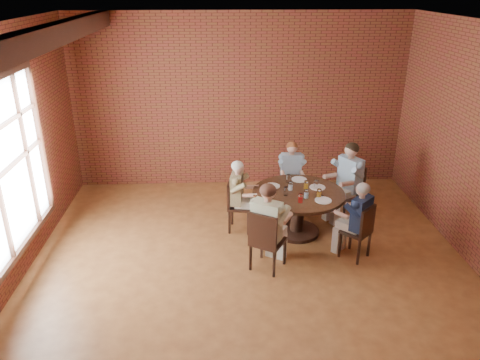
{
  "coord_description": "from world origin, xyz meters",
  "views": [
    {
      "loc": [
        -0.44,
        -5.49,
        3.89
      ],
      "look_at": [
        -0.12,
        1.0,
        1.11
      ],
      "focal_mm": 35.0,
      "sensor_mm": 36.0,
      "label": 1
    }
  ],
  "objects_px": {
    "chair_b": "(290,180)",
    "diner_b": "(291,175)",
    "chair_c": "(236,203)",
    "diner_c": "(240,196)",
    "chair_e": "(360,230)",
    "diner_e": "(357,221)",
    "smartphone": "(322,197)",
    "diner_a": "(347,181)",
    "dining_table": "(298,204)",
    "diner_d": "(268,227)",
    "chair_a": "(350,189)",
    "chair_d": "(266,239)"
  },
  "relations": [
    {
      "from": "diner_e",
      "to": "diner_d",
      "type": "bearing_deg",
      "value": -35.4
    },
    {
      "from": "diner_b",
      "to": "diner_e",
      "type": "height_order",
      "value": "diner_b"
    },
    {
      "from": "diner_a",
      "to": "chair_b",
      "type": "distance_m",
      "value": 1.08
    },
    {
      "from": "diner_b",
      "to": "diner_c",
      "type": "height_order",
      "value": "diner_b"
    },
    {
      "from": "chair_a",
      "to": "diner_a",
      "type": "relative_size",
      "value": 0.7
    },
    {
      "from": "chair_d",
      "to": "diner_e",
      "type": "bearing_deg",
      "value": -136.95
    },
    {
      "from": "smartphone",
      "to": "diner_a",
      "type": "bearing_deg",
      "value": 50.51
    },
    {
      "from": "diner_a",
      "to": "smartphone",
      "type": "bearing_deg",
      "value": -68.21
    },
    {
      "from": "diner_d",
      "to": "chair_d",
      "type": "bearing_deg",
      "value": 90.0
    },
    {
      "from": "diner_c",
      "to": "chair_d",
      "type": "height_order",
      "value": "diner_c"
    },
    {
      "from": "diner_a",
      "to": "diner_d",
      "type": "height_order",
      "value": "diner_a"
    },
    {
      "from": "diner_b",
      "to": "chair_e",
      "type": "xyz_separation_m",
      "value": [
        0.77,
        -1.83,
        -0.14
      ]
    },
    {
      "from": "diner_e",
      "to": "diner_b",
      "type": "bearing_deg",
      "value": -112.88
    },
    {
      "from": "chair_b",
      "to": "diner_d",
      "type": "distance_m",
      "value": 2.18
    },
    {
      "from": "diner_e",
      "to": "dining_table",
      "type": "bearing_deg",
      "value": -90.0
    },
    {
      "from": "diner_c",
      "to": "chair_e",
      "type": "bearing_deg",
      "value": -109.17
    },
    {
      "from": "chair_c",
      "to": "diner_d",
      "type": "bearing_deg",
      "value": -150.08
    },
    {
      "from": "chair_b",
      "to": "smartphone",
      "type": "distance_m",
      "value": 1.37
    },
    {
      "from": "diner_c",
      "to": "diner_d",
      "type": "bearing_deg",
      "value": -153.02
    },
    {
      "from": "chair_a",
      "to": "chair_d",
      "type": "xyz_separation_m",
      "value": [
        -1.65,
        -1.63,
        -0.01
      ]
    },
    {
      "from": "smartphone",
      "to": "diner_e",
      "type": "bearing_deg",
      "value": -53.13
    },
    {
      "from": "chair_a",
      "to": "smartphone",
      "type": "relative_size",
      "value": 7.41
    },
    {
      "from": "diner_a",
      "to": "diner_e",
      "type": "height_order",
      "value": "diner_a"
    },
    {
      "from": "dining_table",
      "to": "diner_d",
      "type": "xyz_separation_m",
      "value": [
        -0.59,
        -0.98,
        0.14
      ]
    },
    {
      "from": "chair_e",
      "to": "smartphone",
      "type": "bearing_deg",
      "value": -96.47
    },
    {
      "from": "dining_table",
      "to": "chair_b",
      "type": "xyz_separation_m",
      "value": [
        0.04,
        1.09,
        -0.04
      ]
    },
    {
      "from": "chair_e",
      "to": "smartphone",
      "type": "distance_m",
      "value": 0.8
    },
    {
      "from": "chair_a",
      "to": "diner_b",
      "type": "relative_size",
      "value": 0.78
    },
    {
      "from": "chair_e",
      "to": "diner_e",
      "type": "relative_size",
      "value": 0.72
    },
    {
      "from": "chair_c",
      "to": "smartphone",
      "type": "xyz_separation_m",
      "value": [
        1.34,
        -0.4,
        0.27
      ]
    },
    {
      "from": "chair_a",
      "to": "diner_e",
      "type": "height_order",
      "value": "diner_e"
    },
    {
      "from": "smartphone",
      "to": "chair_d",
      "type": "bearing_deg",
      "value": -139.91
    },
    {
      "from": "dining_table",
      "to": "diner_c",
      "type": "height_order",
      "value": "diner_c"
    },
    {
      "from": "diner_a",
      "to": "diner_e",
      "type": "bearing_deg",
      "value": -37.4
    },
    {
      "from": "dining_table",
      "to": "chair_c",
      "type": "bearing_deg",
      "value": 169.83
    },
    {
      "from": "diner_c",
      "to": "chair_e",
      "type": "distance_m",
      "value": 2.0
    },
    {
      "from": "dining_table",
      "to": "chair_a",
      "type": "height_order",
      "value": "chair_a"
    },
    {
      "from": "chair_e",
      "to": "smartphone",
      "type": "relative_size",
      "value": 6.77
    },
    {
      "from": "chair_b",
      "to": "diner_b",
      "type": "height_order",
      "value": "diner_b"
    },
    {
      "from": "chair_b",
      "to": "chair_d",
      "type": "distance_m",
      "value": 2.26
    },
    {
      "from": "dining_table",
      "to": "diner_b",
      "type": "bearing_deg",
      "value": 87.8
    },
    {
      "from": "chair_a",
      "to": "chair_e",
      "type": "xyz_separation_m",
      "value": [
        -0.21,
        -1.38,
        -0.04
      ]
    },
    {
      "from": "chair_c",
      "to": "diner_d",
      "type": "xyz_separation_m",
      "value": [
        0.42,
        -1.16,
        0.19
      ]
    },
    {
      "from": "chair_b",
      "to": "diner_b",
      "type": "relative_size",
      "value": 0.71
    },
    {
      "from": "diner_e",
      "to": "smartphone",
      "type": "bearing_deg",
      "value": -97.14
    },
    {
      "from": "diner_e",
      "to": "smartphone",
      "type": "distance_m",
      "value": 0.7
    },
    {
      "from": "dining_table",
      "to": "diner_d",
      "type": "bearing_deg",
      "value": -121.01
    },
    {
      "from": "dining_table",
      "to": "diner_b",
      "type": "distance_m",
      "value": 1.03
    },
    {
      "from": "chair_c",
      "to": "diner_c",
      "type": "xyz_separation_m",
      "value": [
        0.07,
        -0.01,
        0.13
      ]
    },
    {
      "from": "dining_table",
      "to": "chair_d",
      "type": "relative_size",
      "value": 1.58
    }
  ]
}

